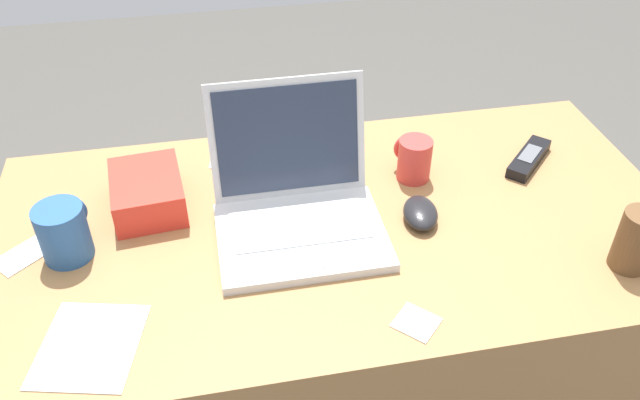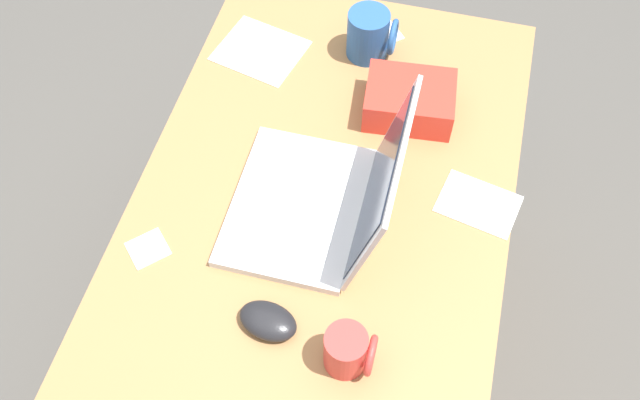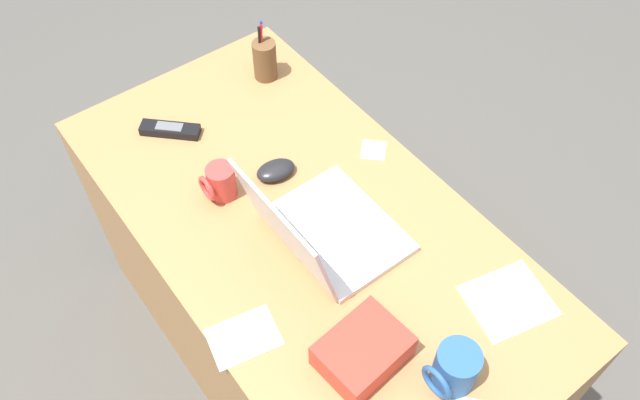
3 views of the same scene
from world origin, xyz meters
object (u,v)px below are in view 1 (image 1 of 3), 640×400
(computer_mouse, at_px, (420,213))
(cordless_phone, at_px, (529,158))
(laptop, at_px, (297,203))
(coffee_mug_white, at_px, (64,230))
(coffee_mug_tall, at_px, (414,158))
(snack_bag, at_px, (148,192))
(pen_holder, at_px, (636,240))

(computer_mouse, height_order, cordless_phone, computer_mouse)
(laptop, relative_size, cordless_phone, 2.18)
(laptop, relative_size, coffee_mug_white, 2.91)
(laptop, xyz_separation_m, computer_mouse, (0.24, -0.04, -0.03))
(laptop, xyz_separation_m, coffee_mug_tall, (0.27, 0.11, -0.00))
(coffee_mug_tall, distance_m, snack_bag, 0.55)
(laptop, relative_size, pen_holder, 1.76)
(computer_mouse, distance_m, coffee_mug_tall, 0.15)
(coffee_mug_white, bearing_deg, cordless_phone, 6.45)
(cordless_phone, bearing_deg, snack_bag, 179.85)
(snack_bag, bearing_deg, cordless_phone, -0.15)
(computer_mouse, relative_size, pen_holder, 0.57)
(pen_holder, bearing_deg, coffee_mug_white, 167.13)
(pen_holder, distance_m, snack_bag, 0.91)
(coffee_mug_white, distance_m, pen_holder, 1.02)
(computer_mouse, height_order, pen_holder, pen_holder)
(coffee_mug_tall, relative_size, pen_holder, 0.51)
(coffee_mug_white, relative_size, cordless_phone, 0.75)
(cordless_phone, distance_m, pen_holder, 0.34)
(coffee_mug_white, bearing_deg, pen_holder, -12.87)
(pen_holder, xyz_separation_m, snack_bag, (-0.85, 0.34, -0.02))
(coffee_mug_tall, bearing_deg, snack_bag, 179.95)
(pen_holder, bearing_deg, coffee_mug_tall, 131.65)
(computer_mouse, bearing_deg, snack_bag, 174.46)
(laptop, height_order, cordless_phone, laptop)
(laptop, distance_m, computer_mouse, 0.24)
(snack_bag, bearing_deg, laptop, -20.97)
(coffee_mug_tall, distance_m, pen_holder, 0.45)
(coffee_mug_tall, height_order, cordless_phone, coffee_mug_tall)
(computer_mouse, xyz_separation_m, snack_bag, (-0.52, 0.14, 0.02))
(cordless_phone, height_order, snack_bag, snack_bag)
(cordless_phone, relative_size, snack_bag, 0.82)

